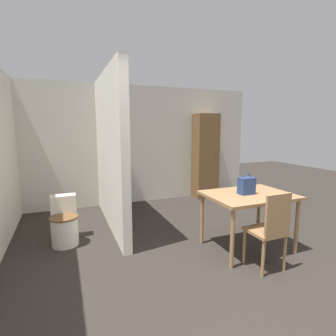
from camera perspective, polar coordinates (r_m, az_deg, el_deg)
The scene contains 8 objects.
ground_plane at distance 2.80m, azimuth 15.95°, elevation -27.41°, with size 16.00×16.00×0.00m, color #2D2823.
wall_back at distance 5.73m, azimuth -7.29°, elevation 4.97°, with size 5.46×0.12×2.50m.
partition_wall at distance 4.38m, azimuth -12.57°, elevation 3.60°, with size 0.12×2.35×2.50m.
dining_table at distance 3.67m, azimuth 17.12°, elevation -6.63°, with size 1.12×0.83×0.76m.
wooden_chair at distance 3.26m, azimuth 21.27°, elevation -12.20°, with size 0.38×0.38×0.93m.
toilet at distance 4.05m, azimuth -21.61°, elevation -11.29°, with size 0.38×0.53×0.66m.
handbag at distance 3.60m, azimuth 16.70°, elevation -3.69°, with size 0.20×0.13×0.28m.
wooden_cabinet at distance 6.14m, azimuth 8.20°, elevation 2.57°, with size 0.53×0.38×1.94m.
Camera 1 is at (-1.44, -1.75, 1.65)m, focal length 28.00 mm.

